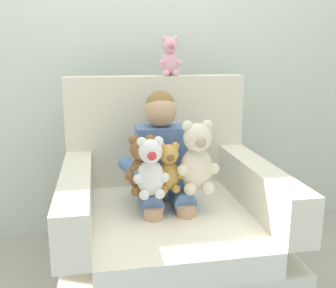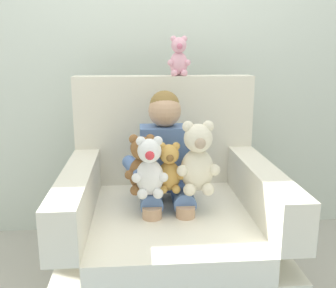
% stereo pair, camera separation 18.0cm
% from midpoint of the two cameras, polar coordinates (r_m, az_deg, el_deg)
% --- Properties ---
extents(back_wall, '(6.00, 0.10, 2.60)m').
position_cam_midpoint_polar(back_wall, '(2.63, -5.30, 14.98)').
color(back_wall, silver).
rests_on(back_wall, ground).
extents(armchair, '(1.04, 1.03, 1.10)m').
position_cam_midpoint_polar(armchair, '(2.06, -2.67, -12.28)').
color(armchair, silver).
rests_on(armchair, ground).
extents(seated_child, '(0.45, 0.39, 0.82)m').
position_cam_midpoint_polar(seated_child, '(1.98, -3.38, -2.98)').
color(seated_child, '#597AB7').
rests_on(seated_child, armchair).
extents(plush_cream, '(0.21, 0.17, 0.35)m').
position_cam_midpoint_polar(plush_cream, '(1.85, 1.55, -2.21)').
color(plush_cream, silver).
rests_on(plush_cream, armchair).
extents(plush_honey, '(0.15, 0.12, 0.24)m').
position_cam_midpoint_polar(plush_honey, '(1.86, -2.67, -3.72)').
color(plush_honey, gold).
rests_on(plush_honey, armchair).
extents(plush_brown, '(0.17, 0.14, 0.29)m').
position_cam_midpoint_polar(plush_brown, '(1.84, -6.67, -3.34)').
color(plush_brown, brown).
rests_on(plush_brown, armchair).
extents(plush_white, '(0.17, 0.14, 0.29)m').
position_cam_midpoint_polar(plush_white, '(1.79, -5.50, -3.75)').
color(plush_white, white).
rests_on(plush_white, armchair).
extents(plush_pink_on_backrest, '(0.13, 0.11, 0.23)m').
position_cam_midpoint_polar(plush_pink_on_backrest, '(2.25, -2.08, 12.73)').
color(plush_pink_on_backrest, '#EAA8BC').
rests_on(plush_pink_on_backrest, armchair).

